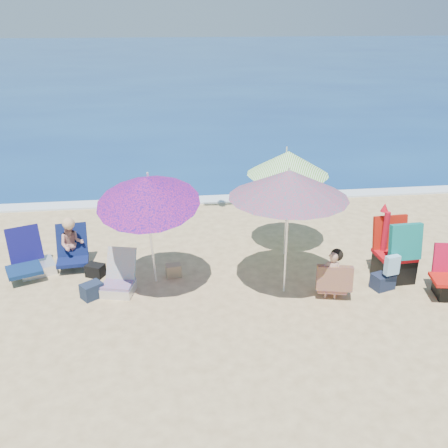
{
  "coord_description": "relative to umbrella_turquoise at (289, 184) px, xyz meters",
  "views": [
    {
      "loc": [
        -1.23,
        -6.44,
        4.26
      ],
      "look_at": [
        -0.3,
        1.0,
        1.1
      ],
      "focal_mm": 40.79,
      "sensor_mm": 36.0,
      "label": 1
    }
  ],
  "objects": [
    {
      "name": "ground",
      "position": [
        -0.64,
        -0.65,
        -1.85
      ],
      "size": [
        120.0,
        120.0,
        0.0
      ],
      "color": "#D8BC84",
      "rests_on": "ground"
    },
    {
      "name": "sea",
      "position": [
        -0.64,
        44.35,
        -1.9
      ],
      "size": [
        120.0,
        80.0,
        0.12
      ],
      "color": "navy",
      "rests_on": "ground"
    },
    {
      "name": "foam",
      "position": [
        -0.64,
        4.45,
        -1.83
      ],
      "size": [
        120.0,
        0.5,
        0.04
      ],
      "color": "white",
      "rests_on": "ground"
    },
    {
      "name": "umbrella_turquoise",
      "position": [
        0.0,
        0.0,
        0.0
      ],
      "size": [
        1.85,
        1.85,
        2.1
      ],
      "color": "white",
      "rests_on": "ground"
    },
    {
      "name": "umbrella_striped",
      "position": [
        0.37,
        1.53,
        -0.12
      ],
      "size": [
        1.97,
        1.97,
        1.98
      ],
      "color": "white",
      "rests_on": "ground"
    },
    {
      "name": "umbrella_blue",
      "position": [
        -2.12,
        0.2,
        -0.08
      ],
      "size": [
        1.86,
        1.91,
        2.17
      ],
      "color": "white",
      "rests_on": "ground"
    },
    {
      "name": "furled_umbrella",
      "position": [
        1.79,
        0.35,
        -1.14
      ],
      "size": [
        0.16,
        0.24,
        1.3
      ],
      "color": "red",
      "rests_on": "ground"
    },
    {
      "name": "chair_navy",
      "position": [
        -4.22,
        1.16,
        -1.64
      ],
      "size": [
        0.87,
        0.99,
        0.8
      ],
      "color": "#0E264F",
      "rests_on": "ground"
    },
    {
      "name": "chair_rainbow",
      "position": [
        -2.67,
        0.33,
        -1.67
      ],
      "size": [
        0.61,
        0.7,
        0.68
      ],
      "color": "#C44555",
      "rests_on": "ground"
    },
    {
      "name": "camp_chair_right",
      "position": [
        1.94,
        0.15,
        -1.45
      ],
      "size": [
        0.67,
        0.84,
        1.11
      ],
      "color": "red",
      "rests_on": "ground"
    },
    {
      "name": "person_center",
      "position": [
        0.71,
        -0.3,
        -1.45
      ],
      "size": [
        0.59,
        0.52,
        0.82
      ],
      "color": "tan",
      "rests_on": "ground"
    },
    {
      "name": "person_left",
      "position": [
        -3.53,
        1.31,
        -1.41
      ],
      "size": [
        0.59,
        0.69,
        0.98
      ],
      "color": "tan",
      "rests_on": "ground"
    },
    {
      "name": "bag_navy_a",
      "position": [
        -3.09,
        0.19,
        -1.73
      ],
      "size": [
        0.4,
        0.38,
        0.25
      ],
      "color": "#1A253A",
      "rests_on": "ground"
    },
    {
      "name": "bag_black_a",
      "position": [
        -3.11,
        0.91,
        -1.74
      ],
      "size": [
        0.36,
        0.33,
        0.22
      ],
      "color": "black",
      "rests_on": "ground"
    },
    {
      "name": "bag_tan",
      "position": [
        -1.77,
        0.73,
        -1.74
      ],
      "size": [
        0.28,
        0.21,
        0.22
      ],
      "color": "#9D7F5A",
      "rests_on": "ground"
    },
    {
      "name": "bag_navy_b",
      "position": [
        1.65,
        -0.11,
        -1.72
      ],
      "size": [
        0.41,
        0.35,
        0.26
      ],
      "color": "#1A2239",
      "rests_on": "ground"
    }
  ]
}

